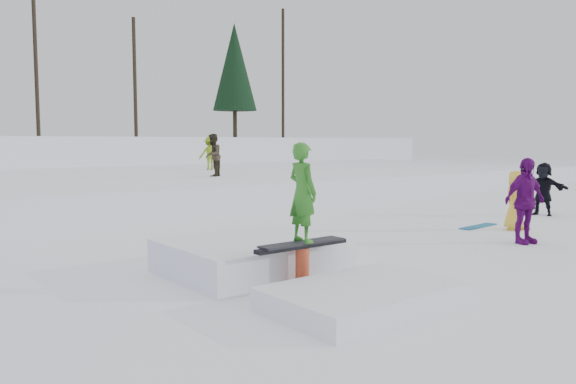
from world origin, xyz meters
TOP-DOWN VIEW (x-y plane):
  - ground at (0.00, 0.00)m, footprint 120.00×120.00m
  - snow_midrise at (0.00, 16.00)m, footprint 50.00×18.00m
  - treeline at (6.18, 28.28)m, footprint 40.24×4.22m
  - walker_olive at (4.42, 11.61)m, footprint 1.00×1.00m
  - walker_ygreen at (6.94, 16.18)m, footprint 1.12×0.83m
  - spectator_purple at (4.50, -0.89)m, footprint 1.12×0.66m
  - spectator_yellow at (6.05, 0.20)m, footprint 0.72×0.49m
  - spectator_dark at (9.22, 1.16)m, footprint 0.72×1.48m
  - loose_board_teal at (5.77, 1.00)m, footprint 1.42×0.40m
  - jib_rail_feature at (-1.46, -0.25)m, footprint 2.60×4.40m

SIDE VIEW (x-z plane):
  - ground at x=0.00m, z-range 0.00..0.00m
  - loose_board_teal at x=5.77m, z-range 0.00..0.03m
  - jib_rail_feature at x=-1.46m, z-range -0.75..1.36m
  - snow_midrise at x=0.00m, z-range 0.00..0.80m
  - spectator_yellow at x=6.05m, z-range 0.00..1.44m
  - spectator_dark at x=9.22m, z-range 0.00..1.53m
  - spectator_purple at x=4.50m, z-range 0.00..1.80m
  - walker_ygreen at x=6.94m, z-range 0.80..2.35m
  - walker_olive at x=4.42m, z-range 0.80..2.43m
  - treeline at x=6.18m, z-range 2.20..12.70m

